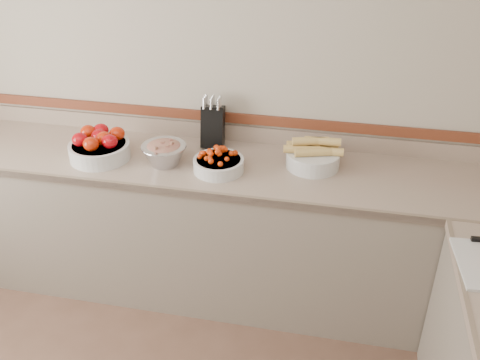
% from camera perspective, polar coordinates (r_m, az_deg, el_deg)
% --- Properties ---
extents(back_wall, '(4.00, 0.00, 4.00)m').
position_cam_1_polar(back_wall, '(3.19, -3.84, 11.11)').
color(back_wall, '#AEA390').
rests_on(back_wall, ground_plane).
extents(counter_back, '(4.00, 0.65, 1.08)m').
position_cam_1_polar(counter_back, '(3.29, -4.82, -4.82)').
color(counter_back, gray).
rests_on(counter_back, ground_plane).
extents(knife_block, '(0.14, 0.17, 0.32)m').
position_cam_1_polar(knife_block, '(3.18, -2.91, 5.83)').
color(knife_block, black).
rests_on(knife_block, counter_back).
extents(tomato_bowl, '(0.35, 0.35, 0.17)m').
position_cam_1_polar(tomato_bowl, '(3.15, -14.77, 3.51)').
color(tomato_bowl, silver).
rests_on(tomato_bowl, counter_back).
extents(cherry_tomato_bowl, '(0.28, 0.28, 0.15)m').
position_cam_1_polar(cherry_tomato_bowl, '(2.93, -2.31, 1.88)').
color(cherry_tomato_bowl, silver).
rests_on(cherry_tomato_bowl, counter_back).
extents(corn_bowl, '(0.33, 0.30, 0.18)m').
position_cam_1_polar(corn_bowl, '(2.99, 7.81, 2.61)').
color(corn_bowl, silver).
rests_on(corn_bowl, counter_back).
extents(rhubarb_bowl, '(0.25, 0.25, 0.14)m').
position_cam_1_polar(rhubarb_bowl, '(3.01, -8.09, 2.94)').
color(rhubarb_bowl, '#B2B2BA').
rests_on(rhubarb_bowl, counter_back).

